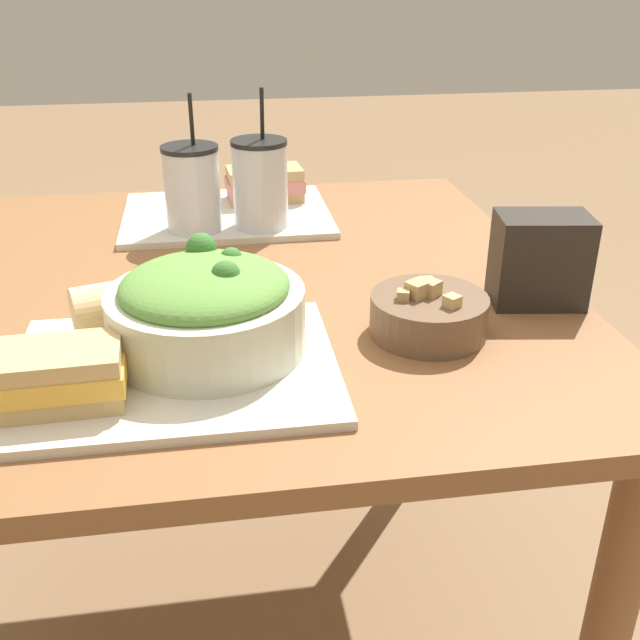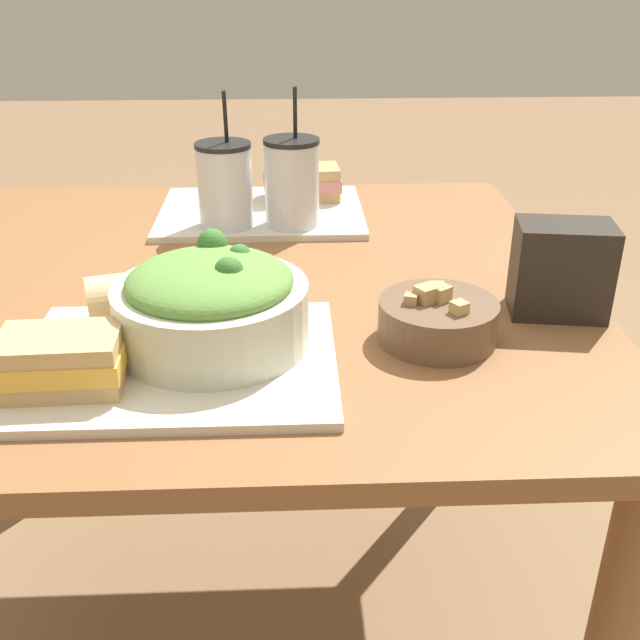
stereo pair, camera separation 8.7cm
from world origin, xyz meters
TOP-DOWN VIEW (x-y plane):
  - ground_plane at (0.00, 0.00)m, footprint 12.00×12.00m
  - dining_table at (0.00, 0.00)m, footprint 1.11×1.01m
  - tray_near at (-0.02, -0.27)m, footprint 0.38×0.30m
  - tray_far at (0.06, 0.30)m, footprint 0.38×0.30m
  - salad_bowl at (0.02, -0.24)m, footprint 0.24×0.24m
  - soup_bowl at (0.30, -0.22)m, footprint 0.15×0.15m
  - sandwich_near at (-0.14, -0.33)m, footprint 0.14×0.09m
  - baguette_near at (-0.07, -0.16)m, footprint 0.17×0.11m
  - sandwich_far at (0.14, 0.37)m, footprint 0.15×0.09m
  - drink_cup_dark at (0.01, 0.21)m, footprint 0.10×0.10m
  - drink_cup_red at (0.12, 0.21)m, footprint 0.10×0.10m
  - chip_bag at (0.48, -0.14)m, footprint 0.14×0.10m
  - napkin_folded at (-0.00, 0.02)m, footprint 0.20×0.17m

SIDE VIEW (x-z plane):
  - ground_plane at x=0.00m, z-range 0.00..0.00m
  - dining_table at x=0.00m, z-range 0.28..1.04m
  - napkin_folded at x=0.00m, z-range 0.77..0.77m
  - tray_near at x=-0.02m, z-range 0.77..0.78m
  - tray_far at x=0.06m, z-range 0.77..0.78m
  - soup_bowl at x=0.30m, z-range 0.76..0.83m
  - sandwich_near at x=-0.14m, z-range 0.78..0.84m
  - sandwich_far at x=0.14m, z-range 0.78..0.84m
  - baguette_near at x=-0.07m, z-range 0.78..0.84m
  - chip_bag at x=0.48m, z-range 0.77..0.89m
  - salad_bowl at x=0.02m, z-range 0.77..0.89m
  - drink_cup_dark at x=0.01m, z-range 0.73..0.96m
  - drink_cup_red at x=0.12m, z-range 0.73..0.97m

